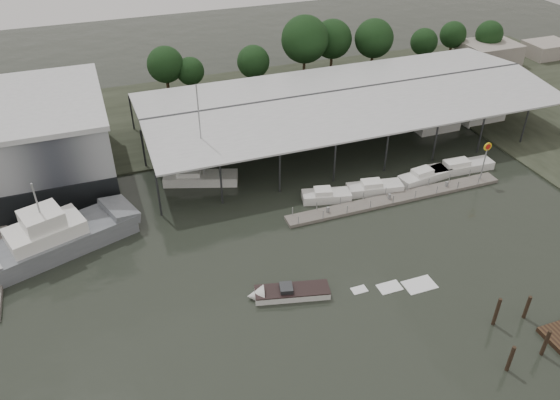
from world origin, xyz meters
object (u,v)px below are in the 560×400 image
object	(u,v)px
grey_trawler	(59,237)
white_sailboat	(200,178)
shell_fuel_sign	(486,154)
speedboat_underway	(285,293)

from	to	relation	value
grey_trawler	white_sailboat	world-z (taller)	white_sailboat
shell_fuel_sign	grey_trawler	distance (m)	50.21
shell_fuel_sign	grey_trawler	size ratio (longest dim) A/B	0.33
shell_fuel_sign	grey_trawler	bearing A→B (deg)	175.33
grey_trawler	shell_fuel_sign	bearing A→B (deg)	-23.77
grey_trawler	white_sailboat	size ratio (longest dim) A/B	1.29
grey_trawler	speedboat_underway	bearing A→B (deg)	-56.06
shell_fuel_sign	speedboat_underway	distance (m)	32.31
shell_fuel_sign	speedboat_underway	size ratio (longest dim) A/B	0.30
shell_fuel_sign	speedboat_underway	world-z (taller)	shell_fuel_sign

